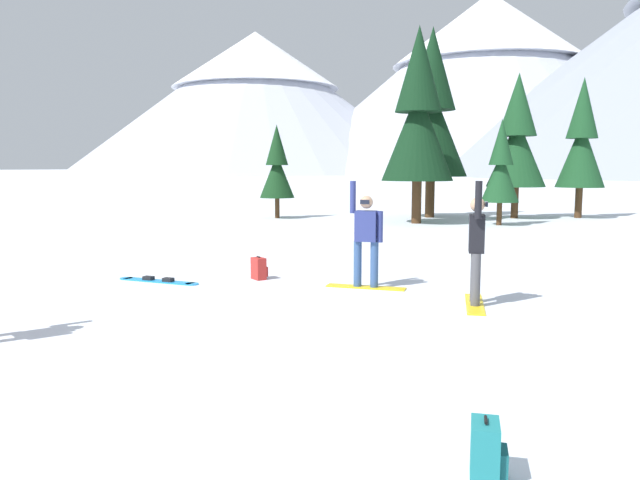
{
  "coord_description": "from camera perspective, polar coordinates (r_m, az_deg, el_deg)",
  "views": [
    {
      "loc": [
        3.45,
        -6.2,
        2.26
      ],
      "look_at": [
        -0.74,
        3.51,
        1.0
      ],
      "focal_mm": 34.46,
      "sensor_mm": 36.0,
      "label": 1
    }
  ],
  "objects": [
    {
      "name": "ground_plane",
      "position": [
        7.45,
        -5.58,
        -10.91
      ],
      "size": [
        800.0,
        800.0,
        0.0
      ],
      "primitive_type": "plane",
      "color": "silver"
    },
    {
      "name": "snowboarder_midground",
      "position": [
        10.33,
        14.31,
        -0.6
      ],
      "size": [
        0.58,
        1.58,
        2.04
      ],
      "color": "yellow",
      "rests_on": "ground_plane"
    },
    {
      "name": "snowboarder_background",
      "position": [
        11.46,
        4.31,
        0.21
      ],
      "size": [
        1.52,
        0.44,
        2.0
      ],
      "color": "yellow",
      "rests_on": "ground_plane"
    },
    {
      "name": "loose_snowboard_near_left",
      "position": [
        12.59,
        -14.78,
        -3.67
      ],
      "size": [
        1.83,
        0.29,
        0.09
      ],
      "color": "#1E8CD8",
      "rests_on": "ground_plane"
    },
    {
      "name": "backpack_teal",
      "position": [
        4.84,
        15.19,
        -18.5
      ],
      "size": [
        0.3,
        0.35,
        0.47
      ],
      "color": "#1E7A7F",
      "rests_on": "ground_plane"
    },
    {
      "name": "backpack_red",
      "position": [
        12.47,
        -5.68,
        -2.67
      ],
      "size": [
        0.38,
        0.37,
        0.47
      ],
      "color": "red",
      "rests_on": "ground_plane"
    },
    {
      "name": "pine_tree_tall",
      "position": [
        24.81,
        16.44,
        6.46
      ],
      "size": [
        1.44,
        1.44,
        4.09
      ],
      "color": "#472D19",
      "rests_on": "ground_plane"
    },
    {
      "name": "pine_tree_twin",
      "position": [
        25.0,
        9.09,
        11.22
      ],
      "size": [
        2.85,
        2.85,
        7.75
      ],
      "color": "#472D19",
      "rests_on": "ground_plane"
    },
    {
      "name": "pine_tree_short",
      "position": [
        27.18,
        -4.02,
        6.74
      ],
      "size": [
        1.53,
        1.53,
        4.1
      ],
      "color": "#472D19",
      "rests_on": "ground_plane"
    },
    {
      "name": "pine_tree_broad",
      "position": [
        28.45,
        17.83,
        8.87
      ],
      "size": [
        2.54,
        2.54,
        6.31
      ],
      "color": "#472D19",
      "rests_on": "ground_plane"
    },
    {
      "name": "pine_tree_leaning",
      "position": [
        29.61,
        23.12,
        8.38
      ],
      "size": [
        2.07,
        2.07,
        6.15
      ],
      "color": "#472D19",
      "rests_on": "ground_plane"
    },
    {
      "name": "pine_tree_young",
      "position": [
        28.11,
        10.32,
        11.36
      ],
      "size": [
        3.2,
        3.2,
        8.34
      ],
      "color": "#472D19",
      "rests_on": "ground_plane"
    },
    {
      "name": "peak_central_summit",
      "position": [
        214.01,
        -5.95,
        12.78
      ],
      "size": [
        124.34,
        124.34,
        47.15
      ],
      "color": "#B2B7C6",
      "rests_on": "ground_plane"
    },
    {
      "name": "peak_west_ridge",
      "position": [
        214.7,
        15.31,
        14.11
      ],
      "size": [
        138.23,
        138.23,
        58.17
      ],
      "color": "#B2B7C6",
      "rests_on": "ground_plane"
    }
  ]
}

